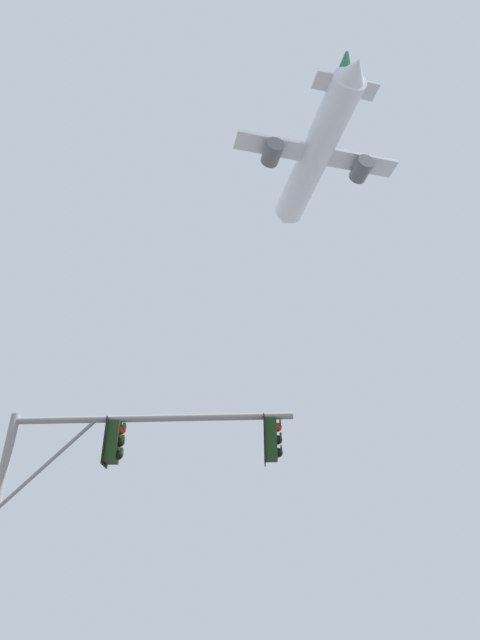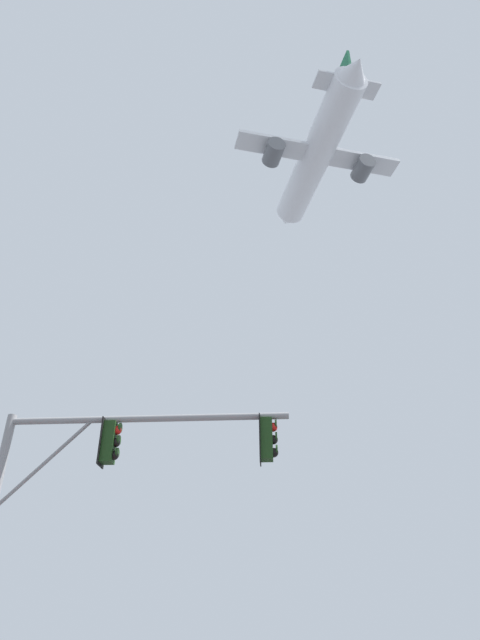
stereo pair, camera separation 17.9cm
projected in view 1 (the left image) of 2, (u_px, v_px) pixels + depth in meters
signal_pole_near at (105, 478)px, 11.20m from camera, size 6.32×0.94×5.96m
airplane at (315, 156)px, 59.64m from camera, size 18.69×24.20×6.60m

